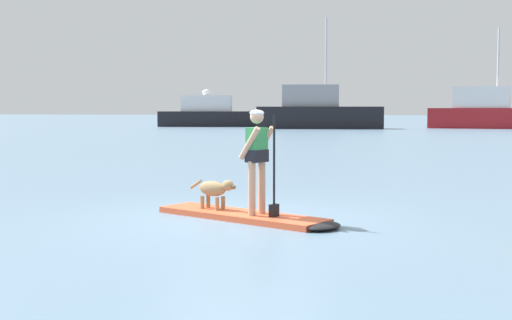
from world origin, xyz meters
TOP-DOWN VIEW (x-y plane):
  - ground_plane at (0.00, 0.00)m, footprint 400.00×400.00m
  - paddleboard at (0.21, -0.09)m, footprint 3.40×2.09m
  - person_paddler at (0.31, -0.14)m, footprint 0.68×0.60m
  - dog at (-0.54, 0.24)m, footprint 0.97×0.50m
  - moored_boat_starboard at (-18.57, 55.99)m, footprint 11.91×4.75m
  - moored_boat_far_starboard at (-6.75, 51.40)m, footprint 12.00×4.68m
  - moored_boat_center at (8.89, 55.68)m, footprint 11.56×4.19m

SIDE VIEW (x-z plane):
  - ground_plane at x=0.00m, z-range 0.00..0.00m
  - paddleboard at x=0.21m, z-range 0.00..0.10m
  - dog at x=-0.54m, z-range 0.18..0.70m
  - person_paddler at x=0.31m, z-range 0.24..1.94m
  - moored_boat_starboard at x=-18.57m, z-range -0.71..3.19m
  - moored_boat_center at x=8.89m, z-range -3.22..6.22m
  - moored_boat_far_starboard at x=-6.75m, z-range -3.58..6.71m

